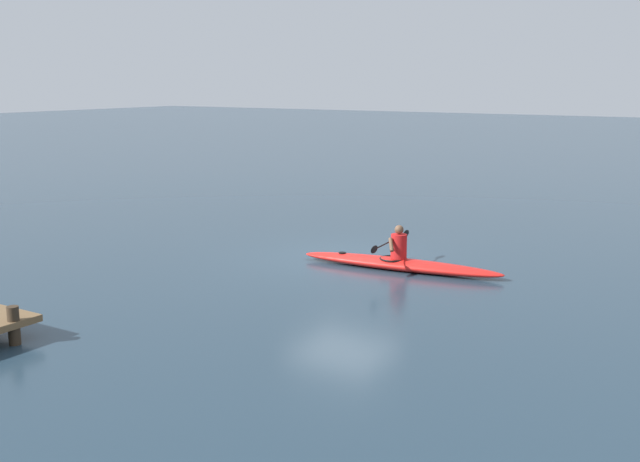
{
  "coord_description": "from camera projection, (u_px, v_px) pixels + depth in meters",
  "views": [
    {
      "loc": [
        -9.69,
        16.39,
        4.43
      ],
      "look_at": [
        -1.55,
        3.55,
        1.46
      ],
      "focal_mm": 43.98,
      "sensor_mm": 36.0,
      "label": 1
    }
  ],
  "objects": [
    {
      "name": "ground_plane",
      "position": [
        344.0,
        259.0,
        19.53
      ],
      "size": [
        160.0,
        160.0,
        0.0
      ],
      "primitive_type": "plane",
      "color": "#233847"
    },
    {
      "name": "kayak",
      "position": [
        400.0,
        264.0,
        18.38
      ],
      "size": [
        5.0,
        1.2,
        0.27
      ],
      "color": "red",
      "rests_on": "ground"
    },
    {
      "name": "kayaker",
      "position": [
        398.0,
        244.0,
        18.31
      ],
      "size": [
        0.53,
        2.43,
        0.79
      ],
      "color": "red",
      "rests_on": "kayak"
    }
  ]
}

